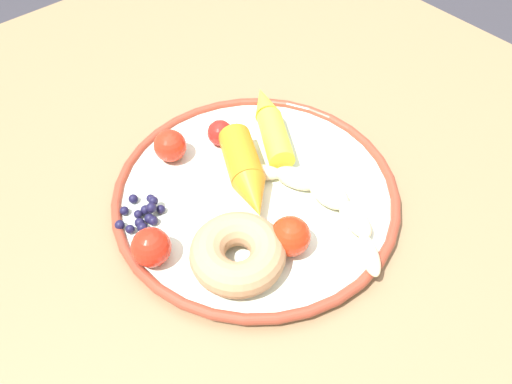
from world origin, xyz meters
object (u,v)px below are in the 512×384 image
at_px(dining_table, 252,212).
at_px(blueberry_pile, 143,214).
at_px(donut, 238,253).
at_px(tomato_extra, 220,133).
at_px(tomato_far, 290,236).
at_px(tomato_near, 170,146).
at_px(banana, 323,200).
at_px(carrot_yellow, 270,122).
at_px(plate, 256,194).
at_px(carrot_orange, 246,173).
at_px(tomato_mid, 151,247).

xyz_separation_m(dining_table, blueberry_pile, (-0.01, -0.15, 0.11)).
bearing_deg(donut, tomato_extra, 147.22).
bearing_deg(tomato_far, tomato_near, -175.05).
bearing_deg(tomato_near, donut, -12.04).
distance_m(banana, tomato_near, 0.20).
distance_m(carrot_yellow, blueberry_pile, 0.20).
bearing_deg(banana, plate, -147.09).
bearing_deg(tomato_near, carrot_orange, 23.16).
distance_m(tomato_mid, tomato_far, 0.15).
relative_size(dining_table, carrot_yellow, 7.82).
bearing_deg(carrot_yellow, tomato_near, -110.21).
xyz_separation_m(carrot_yellow, donut, (0.13, -0.16, 0.00)).
bearing_deg(blueberry_pile, carrot_yellow, 93.48).
bearing_deg(dining_table, banana, 8.26).
relative_size(dining_table, tomato_far, 24.23).
relative_size(dining_table, plate, 3.12).
bearing_deg(tomato_extra, tomato_near, -106.84).
bearing_deg(donut, carrot_yellow, 128.78).
bearing_deg(dining_table, tomato_near, -136.07).
distance_m(carrot_orange, carrot_yellow, 0.10).
bearing_deg(dining_table, tomato_far, -22.97).
xyz_separation_m(donut, tomato_far, (0.02, 0.05, 0.00)).
distance_m(donut, tomato_near, 0.18).
xyz_separation_m(carrot_orange, blueberry_pile, (-0.04, -0.12, -0.01)).
bearing_deg(banana, carrot_orange, -152.07).
bearing_deg(tomato_mid, tomato_extra, 119.26).
bearing_deg(donut, carrot_orange, 135.02).
relative_size(carrot_orange, tomato_extra, 4.06).
relative_size(carrot_orange, carrot_yellow, 0.98).
distance_m(dining_table, carrot_yellow, 0.13).
height_order(banana, tomato_far, tomato_far).
relative_size(blueberry_pile, tomato_mid, 1.37).
xyz_separation_m(donut, tomato_mid, (-0.06, -0.06, 0.00)).
height_order(tomato_mid, tomato_far, tomato_far).
bearing_deg(carrot_orange, banana, 27.93).
relative_size(plate, tomato_far, 7.76).
xyz_separation_m(plate, tomato_far, (0.08, -0.02, 0.02)).
bearing_deg(carrot_orange, plate, 2.81).
xyz_separation_m(dining_table, plate, (0.04, -0.03, 0.10)).
bearing_deg(dining_table, plate, -34.40).
bearing_deg(tomato_far, tomato_extra, 165.44).
height_order(blueberry_pile, tomato_far, tomato_far).
bearing_deg(tomato_mid, tomato_near, 137.67).
bearing_deg(tomato_mid, dining_table, 102.81).
bearing_deg(tomato_near, dining_table, 43.93).
relative_size(carrot_yellow, blueberry_pile, 2.34).
height_order(banana, tomato_mid, tomato_mid).
xyz_separation_m(plate, tomato_near, (-0.11, -0.04, 0.02)).
bearing_deg(plate, dining_table, 145.60).
bearing_deg(tomato_extra, blueberry_pile, -74.81).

